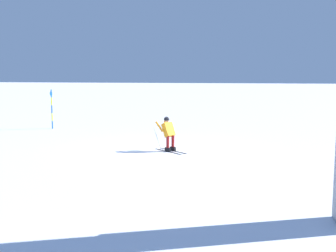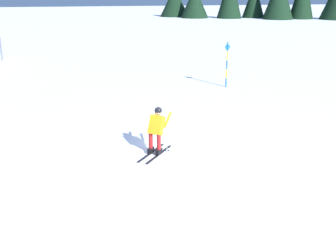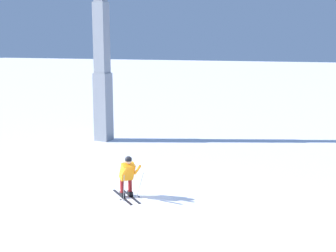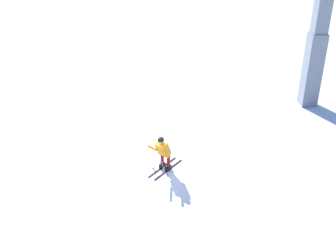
% 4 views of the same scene
% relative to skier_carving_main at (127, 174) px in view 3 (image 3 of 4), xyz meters
% --- Properties ---
extents(ground_plane, '(260.00, 260.00, 0.00)m').
position_rel_skier_carving_main_xyz_m(ground_plane, '(0.44, -0.26, -0.83)').
color(ground_plane, white).
extents(skier_carving_main, '(1.56, 1.41, 1.58)m').
position_rel_skier_carving_main_xyz_m(skier_carving_main, '(0.00, 0.00, 0.00)').
color(skier_carving_main, black).
rests_on(skier_carving_main, ground_plane).
extents(lift_tower_near, '(0.76, 2.66, 11.35)m').
position_rel_skier_carving_main_xyz_m(lift_tower_near, '(-5.65, 7.55, 3.89)').
color(lift_tower_near, gray).
rests_on(lift_tower_near, ground_plane).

